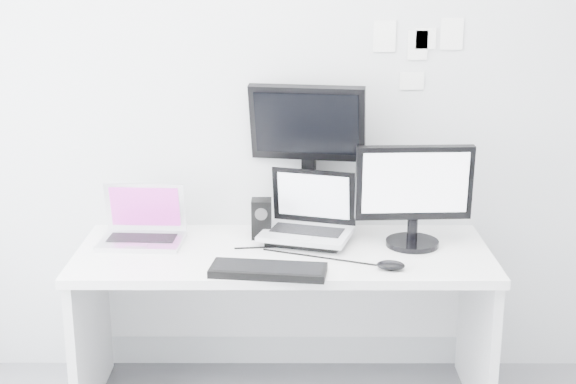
# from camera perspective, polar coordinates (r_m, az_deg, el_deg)

# --- Properties ---
(back_wall) EXTENTS (3.60, 0.00, 3.60)m
(back_wall) POSITION_cam_1_polar(r_m,az_deg,el_deg) (3.74, -0.29, 6.73)
(back_wall) COLOR silver
(back_wall) RESTS_ON ground
(desk) EXTENTS (1.80, 0.70, 0.73)m
(desk) POSITION_cam_1_polar(r_m,az_deg,el_deg) (3.70, -0.31, -9.40)
(desk) COLOR white
(desk) RESTS_ON ground
(macbook) EXTENTS (0.38, 0.29, 0.27)m
(macbook) POSITION_cam_1_polar(r_m,az_deg,el_deg) (3.65, -10.30, -1.58)
(macbook) COLOR silver
(macbook) RESTS_ON desk
(speaker) EXTENTS (0.12, 0.12, 0.18)m
(speaker) POSITION_cam_1_polar(r_m,az_deg,el_deg) (3.69, -1.86, -1.87)
(speaker) COLOR black
(speaker) RESTS_ON desk
(dell_laptop) EXTENTS (0.46, 0.40, 0.32)m
(dell_laptop) POSITION_cam_1_polar(r_m,az_deg,el_deg) (3.60, 1.28, -1.16)
(dell_laptop) COLOR silver
(dell_laptop) RESTS_ON desk
(rear_monitor) EXTENTS (0.54, 0.27, 0.71)m
(rear_monitor) POSITION_cam_1_polar(r_m,az_deg,el_deg) (3.73, 1.39, 2.53)
(rear_monitor) COLOR black
(rear_monitor) RESTS_ON desk
(samsung_monitor) EXTENTS (0.52, 0.26, 0.47)m
(samsung_monitor) POSITION_cam_1_polar(r_m,az_deg,el_deg) (3.59, 8.82, -0.19)
(samsung_monitor) COLOR black
(samsung_monitor) RESTS_ON desk
(keyboard) EXTENTS (0.48, 0.22, 0.03)m
(keyboard) POSITION_cam_1_polar(r_m,az_deg,el_deg) (3.30, -1.39, -5.49)
(keyboard) COLOR black
(keyboard) RESTS_ON desk
(mouse) EXTENTS (0.13, 0.09, 0.04)m
(mouse) POSITION_cam_1_polar(r_m,az_deg,el_deg) (3.37, 7.19, -5.10)
(mouse) COLOR black
(mouse) RESTS_ON desk
(wall_note_0) EXTENTS (0.10, 0.00, 0.14)m
(wall_note_0) POSITION_cam_1_polar(r_m,az_deg,el_deg) (3.73, 6.76, 10.77)
(wall_note_0) COLOR white
(wall_note_0) RESTS_ON back_wall
(wall_note_1) EXTENTS (0.09, 0.00, 0.13)m
(wall_note_1) POSITION_cam_1_polar(r_m,az_deg,el_deg) (3.75, 9.05, 10.10)
(wall_note_1) COLOR white
(wall_note_1) RESTS_ON back_wall
(wall_note_2) EXTENTS (0.10, 0.00, 0.14)m
(wall_note_2) POSITION_cam_1_polar(r_m,az_deg,el_deg) (3.77, 11.38, 10.78)
(wall_note_2) COLOR white
(wall_note_2) RESTS_ON back_wall
(wall_note_3) EXTENTS (0.11, 0.00, 0.08)m
(wall_note_3) POSITION_cam_1_polar(r_m,az_deg,el_deg) (3.77, 8.64, 7.69)
(wall_note_3) COLOR white
(wall_note_3) RESTS_ON back_wall
(wall_note_4) EXTENTS (0.09, 0.00, 0.09)m
(wall_note_4) POSITION_cam_1_polar(r_m,az_deg,el_deg) (3.75, 9.61, 10.53)
(wall_note_4) COLOR white
(wall_note_4) RESTS_ON back_wall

